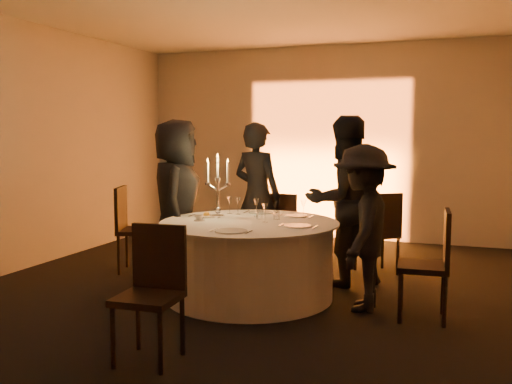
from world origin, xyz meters
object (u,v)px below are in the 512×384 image
(banquet_table, at_px, (249,259))
(chair_back_left, at_px, (284,224))
(guest_back_right, at_px, (343,201))
(chair_front, at_px, (153,284))
(guest_left, at_px, (177,200))
(guest_right, at_px, (363,228))
(coffee_cup, at_px, (199,218))
(candelabra, at_px, (218,195))
(chair_right, at_px, (433,258))
(chair_left, at_px, (131,224))
(chair_back_right, at_px, (380,228))
(guest_back_left, at_px, (257,195))

(banquet_table, bearing_deg, chair_back_left, 93.67)
(banquet_table, distance_m, guest_back_right, 1.25)
(chair_front, relative_size, guest_left, 0.54)
(guest_right, xyz_separation_m, coffee_cup, (-1.64, -0.10, 0.02))
(chair_front, height_order, candelabra, candelabra)
(chair_front, bearing_deg, guest_left, 110.13)
(chair_back_left, relative_size, guest_back_right, 0.49)
(banquet_table, height_order, chair_right, chair_right)
(guest_back_right, xyz_separation_m, candelabra, (-1.21, -0.63, 0.08))
(chair_left, height_order, guest_back_right, guest_back_right)
(chair_back_right, bearing_deg, chair_front, 32.04)
(banquet_table, relative_size, guest_right, 1.16)
(chair_left, distance_m, guest_back_right, 2.54)
(chair_back_left, xyz_separation_m, candelabra, (-0.32, -1.33, 0.50))
(candelabra, bearing_deg, chair_back_right, 38.12)
(banquet_table, bearing_deg, guest_back_left, 106.43)
(chair_back_right, distance_m, chair_right, 1.64)
(guest_left, distance_m, coffee_cup, 0.74)
(chair_back_right, distance_m, guest_left, 2.38)
(guest_left, height_order, guest_right, guest_left)
(guest_right, bearing_deg, chair_front, -37.08)
(chair_left, xyz_separation_m, guest_back_right, (2.50, 0.29, 0.35))
(chair_back_right, relative_size, guest_left, 0.53)
(guest_back_right, height_order, candelabra, guest_back_right)
(coffee_cup, bearing_deg, guest_back_right, 35.52)
(guest_back_right, distance_m, guest_right, 0.90)
(guest_left, bearing_deg, candelabra, -130.77)
(guest_left, xyz_separation_m, coffee_cup, (0.53, -0.51, -0.10))
(chair_back_right, bearing_deg, guest_back_right, 24.24)
(guest_back_left, height_order, coffee_cup, guest_back_left)
(chair_front, relative_size, candelabra, 1.45)
(chair_back_left, height_order, chair_back_right, chair_back_right)
(chair_left, height_order, guest_right, guest_right)
(guest_left, height_order, candelabra, guest_left)
(chair_right, distance_m, guest_right, 0.68)
(banquet_table, xyz_separation_m, chair_back_right, (1.11, 1.38, 0.16))
(banquet_table, height_order, guest_right, guest_right)
(banquet_table, height_order, guest_back_right, guest_back_right)
(guest_right, bearing_deg, chair_right, 79.95)
(chair_back_right, relative_size, candelabra, 1.43)
(candelabra, bearing_deg, chair_back_left, 76.35)
(chair_back_left, distance_m, candelabra, 1.46)
(guest_left, distance_m, guest_right, 2.21)
(candelabra, bearing_deg, guest_right, -6.97)
(guest_right, xyz_separation_m, candelabra, (-1.56, 0.19, 0.23))
(chair_right, relative_size, guest_right, 0.63)
(chair_back_left, distance_m, guest_back_right, 1.20)
(chair_back_left, height_order, chair_front, chair_front)
(guest_back_right, relative_size, coffee_cup, 16.75)
(chair_back_right, height_order, candelabra, candelabra)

